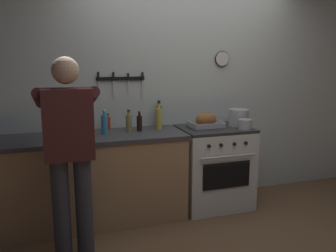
{
  "coord_description": "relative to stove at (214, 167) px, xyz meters",
  "views": [
    {
      "loc": [
        -1.42,
        -2.43,
        1.64
      ],
      "look_at": [
        -0.36,
        0.85,
        0.97
      ],
      "focal_mm": 37.33,
      "sensor_mm": 36.0,
      "label": 1
    }
  ],
  "objects": [
    {
      "name": "stock_pot",
      "position": [
        0.29,
        0.0,
        0.54
      ],
      "size": [
        0.22,
        0.22,
        0.19
      ],
      "color": "#B7B7BC",
      "rests_on": "stove"
    },
    {
      "name": "counter_block",
      "position": [
        -1.42,
        0.0,
        0.0
      ],
      "size": [
        2.03,
        0.65,
        0.9
      ],
      "color": "tan",
      "rests_on": "ground"
    },
    {
      "name": "bottle_cooking_oil",
      "position": [
        -0.61,
        0.09,
        0.57
      ],
      "size": [
        0.07,
        0.07,
        0.29
      ],
      "color": "gold",
      "rests_on": "counter_block"
    },
    {
      "name": "bottle_olive_oil",
      "position": [
        -0.56,
        0.24,
        0.57
      ],
      "size": [
        0.07,
        0.07,
        0.29
      ],
      "color": "#385623",
      "rests_on": "counter_block"
    },
    {
      "name": "saucepan",
      "position": [
        0.26,
        -0.2,
        0.5
      ],
      "size": [
        0.14,
        0.14,
        0.11
      ],
      "color": "#B7B7BC",
      "rests_on": "stove"
    },
    {
      "name": "person_cook",
      "position": [
        -1.56,
        -0.61,
        0.5
      ],
      "size": [
        0.51,
        0.63,
        1.66
      ],
      "rotation": [
        0.0,
        0.0,
        1.63
      ],
      "color": "#383842",
      "rests_on": "ground"
    },
    {
      "name": "stove",
      "position": [
        0.0,
        0.0,
        0.0
      ],
      "size": [
        0.76,
        0.67,
        0.9
      ],
      "color": "white",
      "rests_on": "ground"
    },
    {
      "name": "cutting_board",
      "position": [
        -1.55,
        -0.09,
        0.46
      ],
      "size": [
        0.36,
        0.24,
        0.02
      ],
      "primitive_type": "cube",
      "color": "tan",
      "rests_on": "counter_block"
    },
    {
      "name": "bottle_soy_sauce",
      "position": [
        -0.83,
        0.07,
        0.54
      ],
      "size": [
        0.06,
        0.06,
        0.21
      ],
      "color": "black",
      "rests_on": "counter_block"
    },
    {
      "name": "bottle_vinegar",
      "position": [
        -0.94,
        0.08,
        0.54
      ],
      "size": [
        0.06,
        0.06,
        0.22
      ],
      "color": "#997F4C",
      "rests_on": "counter_block"
    },
    {
      "name": "roasting_pan",
      "position": [
        -0.1,
        0.01,
        0.52
      ],
      "size": [
        0.35,
        0.26,
        0.17
      ],
      "color": "#B7B7BC",
      "rests_on": "stove"
    },
    {
      "name": "bottle_hot_sauce",
      "position": [
        -1.13,
        0.24,
        0.52
      ],
      "size": [
        0.05,
        0.05,
        0.17
      ],
      "color": "red",
      "rests_on": "counter_block"
    },
    {
      "name": "ground_plane",
      "position": [
        -0.22,
        -0.99,
        -0.45
      ],
      "size": [
        8.0,
        8.0,
        0.0
      ],
      "primitive_type": "plane",
      "color": "brown"
    },
    {
      "name": "bottle_dish_soap",
      "position": [
        -1.2,
        0.03,
        0.55
      ],
      "size": [
        0.07,
        0.07,
        0.24
      ],
      "color": "#338CCC",
      "rests_on": "counter_block"
    },
    {
      "name": "wall_back",
      "position": [
        -0.22,
        0.36,
        0.85
      ],
      "size": [
        6.0,
        0.13,
        2.6
      ],
      "color": "silver",
      "rests_on": "ground"
    }
  ]
}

